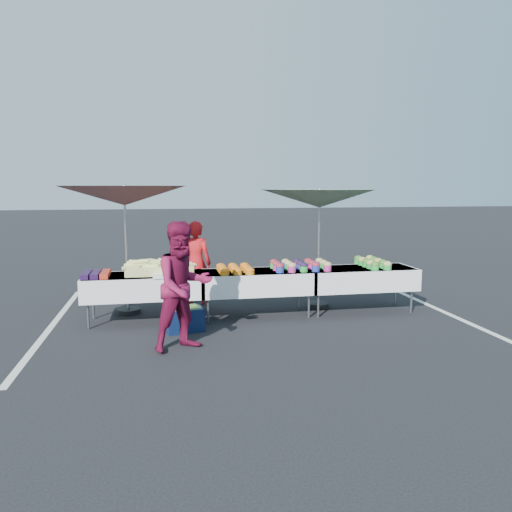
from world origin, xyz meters
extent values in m
plane|color=black|center=(0.00, 0.00, 0.00)|extent=(80.00, 80.00, 0.00)
cube|color=silver|center=(-3.20, 0.00, 0.00)|extent=(0.10, 5.00, 0.00)
cube|color=silver|center=(3.20, 0.00, 0.00)|extent=(0.10, 5.00, 0.00)
cube|color=white|center=(-1.80, 0.00, 0.73)|extent=(1.80, 0.75, 0.04)
cube|color=white|center=(-1.80, 0.00, 0.57)|extent=(1.86, 0.81, 0.36)
cylinder|color=slate|center=(-2.62, -0.29, 0.20)|extent=(0.04, 0.04, 0.39)
cylinder|color=slate|center=(-2.62, 0.29, 0.20)|extent=(0.04, 0.04, 0.39)
cylinder|color=slate|center=(-0.98, -0.29, 0.20)|extent=(0.04, 0.04, 0.39)
cylinder|color=slate|center=(-0.98, 0.29, 0.20)|extent=(0.04, 0.04, 0.39)
cube|color=white|center=(0.00, 0.00, 0.73)|extent=(1.80, 0.75, 0.04)
cube|color=white|center=(0.00, 0.00, 0.57)|extent=(1.86, 0.81, 0.36)
cylinder|color=slate|center=(-0.82, -0.29, 0.20)|extent=(0.04, 0.04, 0.39)
cylinder|color=slate|center=(-0.82, 0.29, 0.20)|extent=(0.04, 0.04, 0.39)
cylinder|color=slate|center=(0.82, -0.29, 0.20)|extent=(0.04, 0.04, 0.39)
cylinder|color=slate|center=(0.82, 0.29, 0.20)|extent=(0.04, 0.04, 0.39)
cube|color=white|center=(1.80, 0.00, 0.73)|extent=(1.80, 0.75, 0.04)
cube|color=white|center=(1.80, 0.00, 0.57)|extent=(1.86, 0.81, 0.36)
cylinder|color=slate|center=(0.98, -0.29, 0.20)|extent=(0.04, 0.04, 0.39)
cylinder|color=slate|center=(0.98, 0.29, 0.20)|extent=(0.04, 0.04, 0.39)
cylinder|color=slate|center=(2.62, -0.29, 0.20)|extent=(0.04, 0.04, 0.39)
cylinder|color=slate|center=(2.62, 0.29, 0.20)|extent=(0.04, 0.04, 0.39)
cube|color=black|center=(-2.65, -0.27, 0.79)|extent=(0.12, 0.12, 0.08)
cube|color=black|center=(-2.65, -0.13, 0.79)|extent=(0.12, 0.12, 0.08)
cube|color=black|center=(-2.65, 0.01, 0.79)|extent=(0.12, 0.12, 0.08)
cube|color=black|center=(-2.65, 0.15, 0.79)|extent=(0.12, 0.12, 0.08)
cube|color=black|center=(-2.51, -0.27, 0.79)|extent=(0.12, 0.12, 0.08)
cube|color=black|center=(-2.51, -0.13, 0.79)|extent=(0.12, 0.12, 0.08)
cube|color=black|center=(-2.51, 0.01, 0.79)|extent=(0.12, 0.12, 0.08)
cube|color=black|center=(-2.51, 0.15, 0.79)|extent=(0.12, 0.12, 0.08)
cube|color=maroon|center=(-2.37, -0.27, 0.79)|extent=(0.12, 0.12, 0.08)
cube|color=maroon|center=(-2.37, -0.13, 0.79)|extent=(0.12, 0.12, 0.08)
cube|color=maroon|center=(-2.37, 0.01, 0.79)|extent=(0.12, 0.12, 0.08)
cube|color=maroon|center=(-2.37, 0.15, 0.79)|extent=(0.12, 0.12, 0.08)
cube|color=#CCD86F|center=(-1.55, 0.05, 0.82)|extent=(1.05, 0.55, 0.14)
cylinder|color=#CCD86F|center=(-1.25, 0.20, 0.85)|extent=(0.27, 0.09, 0.10)
cylinder|color=#CCD86F|center=(-1.93, 0.10, 0.92)|extent=(0.27, 0.14, 0.07)
cylinder|color=#CCD86F|center=(-1.44, -0.06, 0.97)|extent=(0.27, 0.14, 0.09)
cylinder|color=#CCD86F|center=(-1.97, 0.08, 0.87)|extent=(0.27, 0.15, 0.10)
cylinder|color=#CCD86F|center=(-1.73, -0.01, 0.91)|extent=(0.27, 0.15, 0.08)
cylinder|color=#CCD86F|center=(-1.59, 0.09, 0.94)|extent=(0.27, 0.10, 0.10)
cylinder|color=#CCD86F|center=(-1.59, -0.03, 0.94)|extent=(0.27, 0.07, 0.08)
cylinder|color=#CCD86F|center=(-1.68, -0.13, 0.90)|extent=(0.27, 0.14, 0.09)
cylinder|color=#CCD86F|center=(-1.71, 0.25, 0.92)|extent=(0.27, 0.12, 0.08)
cylinder|color=#CCD86F|center=(-1.09, 0.14, 0.87)|extent=(0.27, 0.16, 0.08)
cylinder|color=#CCD86F|center=(-1.86, 0.01, 0.92)|extent=(0.27, 0.11, 0.07)
cylinder|color=#CCD86F|center=(-1.64, -0.18, 0.85)|extent=(0.27, 0.10, 0.07)
cylinder|color=#CCD86F|center=(-1.44, 0.19, 0.93)|extent=(0.27, 0.12, 0.08)
cylinder|color=#CCD86F|center=(-1.98, -0.17, 0.90)|extent=(0.27, 0.15, 0.08)
cylinder|color=#CCD86F|center=(-1.89, 0.09, 0.94)|extent=(0.27, 0.10, 0.08)
cylinder|color=#CCD86F|center=(-1.34, 0.00, 0.90)|extent=(0.27, 0.16, 0.10)
cylinder|color=#CCD86F|center=(-1.83, -0.02, 0.97)|extent=(0.27, 0.12, 0.09)
cylinder|color=#CCD86F|center=(-1.28, -0.18, 0.95)|extent=(0.27, 0.09, 0.07)
cylinder|color=#CCD86F|center=(-1.22, -0.15, 0.88)|extent=(0.27, 0.10, 0.09)
cylinder|color=#CCD86F|center=(-1.30, -0.09, 0.87)|extent=(0.27, 0.12, 0.09)
cube|color=white|center=(-1.50, -0.30, 0.78)|extent=(0.30, 0.25, 0.05)
cylinder|color=orange|center=(-0.55, -0.28, 0.78)|extent=(0.15, 0.15, 0.05)
ellipsoid|color=orange|center=(-0.55, -0.28, 0.81)|extent=(0.15, 0.15, 0.08)
cylinder|color=orange|center=(-0.55, -0.10, 0.78)|extent=(0.15, 0.15, 0.05)
ellipsoid|color=orange|center=(-0.55, -0.10, 0.81)|extent=(0.15, 0.15, 0.08)
cylinder|color=orange|center=(-0.55, 0.08, 0.78)|extent=(0.15, 0.15, 0.05)
ellipsoid|color=orange|center=(-0.55, 0.08, 0.81)|extent=(0.15, 0.15, 0.08)
cylinder|color=orange|center=(-0.55, 0.26, 0.78)|extent=(0.15, 0.15, 0.05)
ellipsoid|color=orange|center=(-0.55, 0.26, 0.81)|extent=(0.15, 0.15, 0.08)
cylinder|color=orange|center=(-0.35, -0.28, 0.78)|extent=(0.15, 0.15, 0.05)
ellipsoid|color=orange|center=(-0.35, -0.28, 0.81)|extent=(0.15, 0.15, 0.08)
cylinder|color=orange|center=(-0.35, -0.10, 0.78)|extent=(0.15, 0.15, 0.05)
ellipsoid|color=orange|center=(-0.35, -0.10, 0.81)|extent=(0.15, 0.15, 0.08)
cylinder|color=orange|center=(-0.35, 0.08, 0.78)|extent=(0.15, 0.15, 0.05)
ellipsoid|color=orange|center=(-0.35, 0.08, 0.81)|extent=(0.15, 0.15, 0.08)
cylinder|color=orange|center=(-0.35, 0.26, 0.78)|extent=(0.15, 0.15, 0.05)
ellipsoid|color=orange|center=(-0.35, 0.26, 0.81)|extent=(0.15, 0.15, 0.08)
cylinder|color=orange|center=(-0.15, -0.28, 0.78)|extent=(0.15, 0.15, 0.05)
ellipsoid|color=orange|center=(-0.15, -0.28, 0.81)|extent=(0.15, 0.15, 0.08)
cylinder|color=orange|center=(-0.15, -0.10, 0.78)|extent=(0.15, 0.15, 0.05)
ellipsoid|color=orange|center=(-0.15, -0.10, 0.81)|extent=(0.15, 0.15, 0.08)
cylinder|color=orange|center=(-0.15, 0.08, 0.78)|extent=(0.15, 0.15, 0.05)
ellipsoid|color=orange|center=(-0.15, 0.08, 0.81)|extent=(0.15, 0.15, 0.08)
cylinder|color=orange|center=(-0.15, 0.26, 0.78)|extent=(0.15, 0.15, 0.05)
ellipsoid|color=orange|center=(-0.15, 0.26, 0.81)|extent=(0.15, 0.15, 0.08)
cylinder|color=#2337A4|center=(0.35, -0.22, 0.80)|extent=(0.13, 0.13, 0.10)
ellipsoid|color=maroon|center=(0.35, -0.22, 0.86)|extent=(0.14, 0.14, 0.10)
cylinder|color=#CB2B83|center=(0.35, 0.00, 0.80)|extent=(0.13, 0.13, 0.10)
ellipsoid|color=maroon|center=(0.35, 0.00, 0.86)|extent=(0.14, 0.14, 0.10)
cylinder|color=green|center=(0.35, 0.22, 0.80)|extent=(0.13, 0.13, 0.10)
ellipsoid|color=maroon|center=(0.35, 0.22, 0.86)|extent=(0.14, 0.14, 0.10)
cylinder|color=#CB2B83|center=(0.55, -0.22, 0.80)|extent=(0.13, 0.13, 0.10)
ellipsoid|color=tan|center=(0.55, -0.22, 0.86)|extent=(0.14, 0.14, 0.10)
cylinder|color=green|center=(0.55, 0.00, 0.80)|extent=(0.13, 0.13, 0.10)
ellipsoid|color=tan|center=(0.55, 0.00, 0.86)|extent=(0.14, 0.14, 0.10)
cylinder|color=#2337A4|center=(0.55, 0.22, 0.80)|extent=(0.13, 0.13, 0.10)
ellipsoid|color=tan|center=(0.55, 0.22, 0.86)|extent=(0.14, 0.14, 0.10)
cylinder|color=green|center=(0.75, -0.22, 0.80)|extent=(0.13, 0.13, 0.10)
ellipsoid|color=black|center=(0.75, -0.22, 0.86)|extent=(0.14, 0.14, 0.10)
cylinder|color=#2337A4|center=(0.75, 0.00, 0.80)|extent=(0.13, 0.13, 0.10)
ellipsoid|color=black|center=(0.75, 0.00, 0.86)|extent=(0.14, 0.14, 0.10)
cylinder|color=#CB2B83|center=(0.75, 0.22, 0.80)|extent=(0.13, 0.13, 0.10)
ellipsoid|color=black|center=(0.75, 0.22, 0.86)|extent=(0.14, 0.14, 0.10)
cylinder|color=#2337A4|center=(0.95, -0.22, 0.80)|extent=(0.13, 0.13, 0.10)
ellipsoid|color=maroon|center=(0.95, -0.22, 0.86)|extent=(0.14, 0.14, 0.10)
cylinder|color=#CB2B83|center=(0.95, 0.00, 0.80)|extent=(0.13, 0.13, 0.10)
ellipsoid|color=maroon|center=(0.95, 0.00, 0.86)|extent=(0.14, 0.14, 0.10)
cylinder|color=green|center=(0.95, 0.22, 0.80)|extent=(0.13, 0.13, 0.10)
ellipsoid|color=maroon|center=(0.95, 0.22, 0.86)|extent=(0.14, 0.14, 0.10)
cylinder|color=#CB2B83|center=(1.15, -0.22, 0.80)|extent=(0.13, 0.13, 0.10)
ellipsoid|color=tan|center=(1.15, -0.22, 0.86)|extent=(0.14, 0.14, 0.10)
cylinder|color=green|center=(1.15, 0.00, 0.80)|extent=(0.13, 0.13, 0.10)
ellipsoid|color=tan|center=(1.15, 0.00, 0.86)|extent=(0.14, 0.14, 0.10)
cylinder|color=#2337A4|center=(1.15, 0.22, 0.80)|extent=(0.13, 0.13, 0.10)
ellipsoid|color=tan|center=(1.15, 0.22, 0.86)|extent=(0.14, 0.14, 0.10)
cylinder|color=green|center=(1.95, -0.28, 0.79)|extent=(0.14, 0.14, 0.08)
ellipsoid|color=#3A731E|center=(1.95, -0.28, 0.84)|extent=(0.14, 0.14, 0.11)
cylinder|color=green|center=(1.95, -0.10, 0.79)|extent=(0.14, 0.14, 0.08)
ellipsoid|color=#A0AB4C|center=(1.95, -0.10, 0.84)|extent=(0.14, 0.14, 0.11)
cylinder|color=green|center=(1.95, 0.08, 0.79)|extent=(0.14, 0.14, 0.08)
ellipsoid|color=#3A731E|center=(1.95, 0.08, 0.84)|extent=(0.14, 0.14, 0.11)
cylinder|color=green|center=(1.95, 0.26, 0.79)|extent=(0.14, 0.14, 0.08)
ellipsoid|color=#A0AB4C|center=(1.95, 0.26, 0.84)|extent=(0.14, 0.14, 0.11)
cylinder|color=green|center=(1.95, 0.44, 0.79)|extent=(0.14, 0.14, 0.08)
ellipsoid|color=#3A731E|center=(1.95, 0.44, 0.84)|extent=(0.14, 0.14, 0.11)
cylinder|color=green|center=(2.17, -0.28, 0.79)|extent=(0.14, 0.14, 0.08)
ellipsoid|color=#A0AB4C|center=(2.17, -0.28, 0.84)|extent=(0.14, 0.14, 0.11)
cylinder|color=green|center=(2.17, -0.10, 0.79)|extent=(0.14, 0.14, 0.08)
ellipsoid|color=#3A731E|center=(2.17, -0.10, 0.84)|extent=(0.14, 0.14, 0.11)
cylinder|color=green|center=(2.17, 0.08, 0.79)|extent=(0.14, 0.14, 0.08)
ellipsoid|color=#A0AB4C|center=(2.17, 0.08, 0.84)|extent=(0.14, 0.14, 0.11)
cylinder|color=green|center=(2.17, 0.26, 0.79)|extent=(0.14, 0.14, 0.08)
ellipsoid|color=#3A731E|center=(2.17, 0.26, 0.84)|extent=(0.14, 0.14, 0.11)
cylinder|color=green|center=(2.17, 0.44, 0.79)|extent=(0.14, 0.14, 0.08)
ellipsoid|color=#A0AB4C|center=(2.17, 0.44, 0.84)|extent=(0.14, 0.14, 0.11)
imported|color=red|center=(-0.91, 1.01, 0.76)|extent=(0.65, 0.54, 1.52)
imported|color=maroon|center=(-1.24, -1.50, 0.84)|extent=(1.01, 0.92, 1.68)
cylinder|color=black|center=(-2.09, 0.58, 0.04)|extent=(0.40, 0.40, 0.07)
cylinder|color=#B2B2B2|center=(-2.09, 0.58, 1.06)|extent=(0.04, 0.04, 2.11)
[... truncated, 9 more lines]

